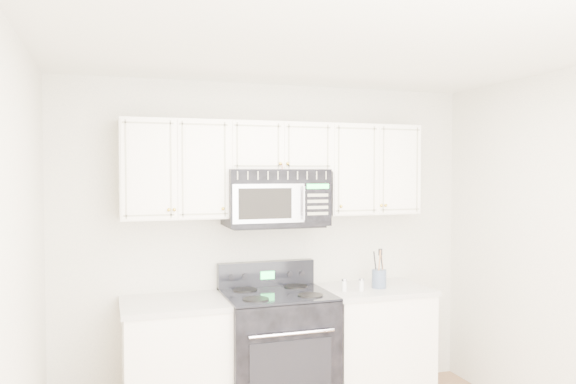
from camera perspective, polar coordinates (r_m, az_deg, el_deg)
name	(u,v)px	position (r m, az deg, el deg)	size (l,w,h in m)	color
room	(363,279)	(3.09, 7.58, -8.71)	(3.51, 3.51, 2.61)	#836344
base_cabinet_left	(180,366)	(4.45, -10.88, -16.99)	(0.86, 0.65, 0.92)	white
base_cabinet_right	(374,346)	(4.90, 8.73, -15.17)	(0.86, 0.65, 0.92)	white
range	(277,350)	(4.55, -1.15, -15.75)	(0.81, 0.74, 1.13)	black
upper_cabinets	(277,165)	(4.52, -1.12, 2.79)	(2.44, 0.37, 0.75)	white
microwave	(275,197)	(4.47, -1.29, -0.53)	(0.81, 0.45, 0.45)	black
utensil_crock	(379,278)	(4.73, 9.24, -8.63)	(0.12, 0.12, 0.32)	#4C536B
shaker_salt	(344,285)	(4.57, 5.72, -9.38)	(0.04, 0.04, 0.10)	silver
shaker_pepper	(361,285)	(4.60, 7.46, -9.31)	(0.04, 0.04, 0.10)	silver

